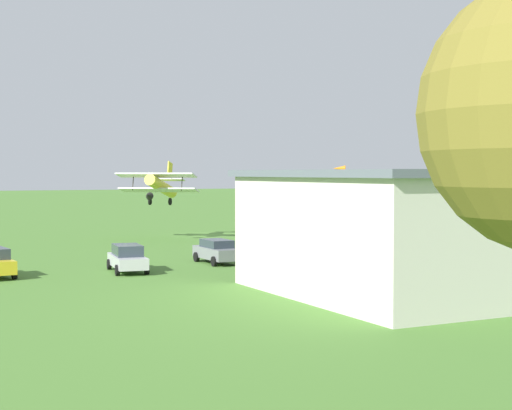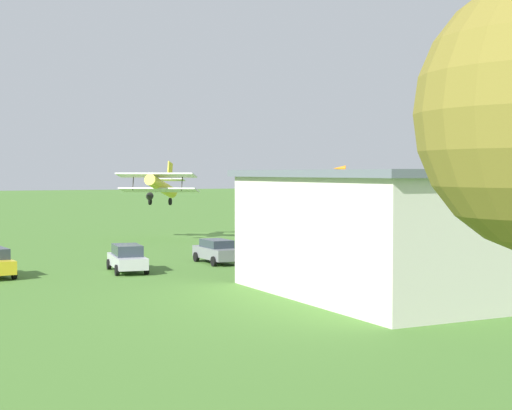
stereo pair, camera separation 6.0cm
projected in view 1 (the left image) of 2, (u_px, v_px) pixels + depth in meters
The scene contains 9 objects.
ground_plane at pixel (209, 235), 75.68m from camera, with size 400.00×400.00×0.00m, color #47752D.
biplane at pixel (160, 185), 70.53m from camera, with size 7.00×7.05×3.97m.
car_grey at pixel (217, 251), 51.76m from camera, with size 1.99×4.39×1.57m.
car_silver at pixel (127, 258), 47.29m from camera, with size 2.30×4.71×1.64m.
person_watching_takeoff at pixel (243, 245), 56.01m from camera, with size 0.51×0.51×1.63m.
person_by_parked_cars at pixel (338, 242), 58.68m from camera, with size 0.53×0.53×1.62m.
person_near_hangar_door at pixel (299, 241), 59.16m from camera, with size 0.53×0.53×1.63m.
person_beside_truck at pixel (288, 247), 55.27m from camera, with size 0.46×0.46×1.52m.
windsock at pixel (340, 173), 81.78m from camera, with size 1.47×1.23×6.69m.
Camera 1 is at (27.82, 70.32, 5.95)m, focal length 55.50 mm.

